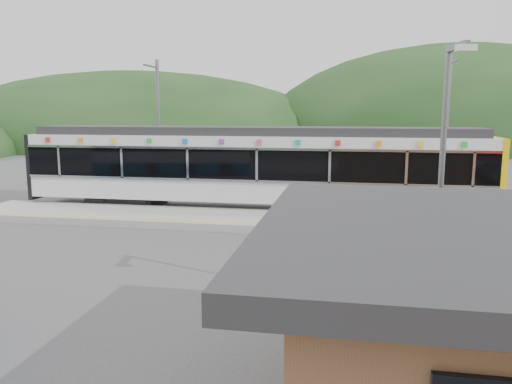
# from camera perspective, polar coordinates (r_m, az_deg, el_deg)

# --- Properties ---
(ground) EXTENTS (120.00, 120.00, 0.00)m
(ground) POSITION_cam_1_polar(r_m,az_deg,el_deg) (16.59, 1.26, -6.31)
(ground) COLOR #4C4C4F
(ground) RESTS_ON ground
(hills) EXTENTS (146.00, 149.00, 26.00)m
(hills) POSITION_cam_1_polar(r_m,az_deg,el_deg) (21.84, 19.85, -3.07)
(hills) COLOR #1E3D19
(hills) RESTS_ON ground
(platform) EXTENTS (26.00, 3.20, 0.30)m
(platform) POSITION_cam_1_polar(r_m,az_deg,el_deg) (19.72, 2.79, -3.36)
(platform) COLOR #9E9E99
(platform) RESTS_ON ground
(yellow_line) EXTENTS (26.00, 0.10, 0.01)m
(yellow_line) POSITION_cam_1_polar(r_m,az_deg,el_deg) (18.43, 2.26, -3.76)
(yellow_line) COLOR yellow
(yellow_line) RESTS_ON platform
(train) EXTENTS (20.44, 3.01, 3.74)m
(train) POSITION_cam_1_polar(r_m,az_deg,el_deg) (22.30, -0.44, 3.10)
(train) COLOR black
(train) RESTS_ON ground
(catenary_mast_west) EXTENTS (0.18, 1.80, 7.00)m
(catenary_mast_west) POSITION_cam_1_polar(r_m,az_deg,el_deg) (26.15, -11.07, 7.32)
(catenary_mast_west) COLOR slate
(catenary_mast_west) RESTS_ON ground
(catenary_mast_east) EXTENTS (0.18, 1.80, 7.00)m
(catenary_mast_east) POSITION_cam_1_polar(r_m,az_deg,el_deg) (24.76, 20.95, 6.79)
(catenary_mast_east) COLOR slate
(catenary_mast_east) RESTS_ON ground
(lamp_post) EXTENTS (0.38, 1.04, 5.77)m
(lamp_post) POSITION_cam_1_polar(r_m,az_deg,el_deg) (10.96, 20.62, 3.43)
(lamp_post) COLOR slate
(lamp_post) RESTS_ON ground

